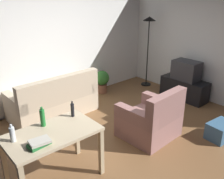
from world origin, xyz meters
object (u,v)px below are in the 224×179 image
tv (186,70)px  armchair (151,120)px  potted_plant (102,80)px  couch (54,102)px  torchiere_lamp (149,33)px  storage_box (221,131)px  book_stack (39,143)px  desk (53,139)px  bottle_green (43,118)px  tv_stand (184,89)px  bottle_clear (12,134)px  bottle_dark (72,110)px

tv → armchair: same height
potted_plant → couch: bearing=-168.4°
torchiere_lamp → storage_box: bearing=-111.1°
book_stack → desk: bearing=33.6°
storage_box → bottle_green: bearing=155.5°
tv_stand → bottle_green: bearing=93.1°
bottle_clear → tv_stand: bearing=4.1°
tv → potted_plant: (-1.25, 1.57, -0.37)m
tv → bottle_green: size_ratio=2.15×
storage_box → bottle_green: size_ratio=1.72×
tv_stand → bottle_clear: bottle_clear is taller
torchiere_lamp → bottle_dark: (-3.27, -1.43, -0.55)m
potted_plant → tv: bearing=-51.6°
tv_stand → book_stack: bearing=98.5°
couch → bottle_clear: (-1.41, -1.56, 0.55)m
bottle_green → tv: bearing=3.1°
torchiere_lamp → book_stack: (-3.97, -1.79, -0.62)m
tv → book_stack: size_ratio=2.18×
potted_plant → armchair: 2.24m
desk → bottle_green: (-0.00, 0.22, 0.23)m
bottle_dark → tv: bearing=4.2°
tv → bottle_green: (-3.72, -0.20, 0.18)m
tv_stand → desk: desk is taller
couch → bottle_clear: bottle_clear is taller
desk → storage_box: (2.70, -1.01, -0.50)m
bottle_dark → book_stack: size_ratio=0.86×
armchair → bottle_dark: 1.52m
bottle_clear → bottle_dark: bottle_dark is taller
tv_stand → armchair: armchair is taller
bottle_clear → torchiere_lamp: bearing=19.7°
couch → bottle_clear: bearing=47.9°
desk → armchair: armchair is taller
desk → storage_box: desk is taller
couch → bottle_green: size_ratio=6.17×
desk → potted_plant: bearing=39.9°
tv_stand → torchiere_lamp: bearing=0.0°
bottle_dark → book_stack: bearing=-153.1°
tv → torchiere_lamp: bearing=0.2°
couch → book_stack: couch is taller
bottle_green → bottle_dark: (0.45, -0.04, -0.02)m
tv → book_stack: bearing=98.5°
bottle_dark → bottle_green: bearing=175.3°
desk → bottle_dark: 0.53m
bottle_clear → book_stack: bearing=-56.3°
couch → bottle_green: bottle_green is taller
bottle_dark → couch: bearing=71.3°
couch → bottle_dark: (-0.51, -1.50, 0.56)m
storage_box → bottle_dark: size_ratio=2.03×
potted_plant → book_stack: 3.52m
bottle_clear → bottle_dark: bearing=3.8°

